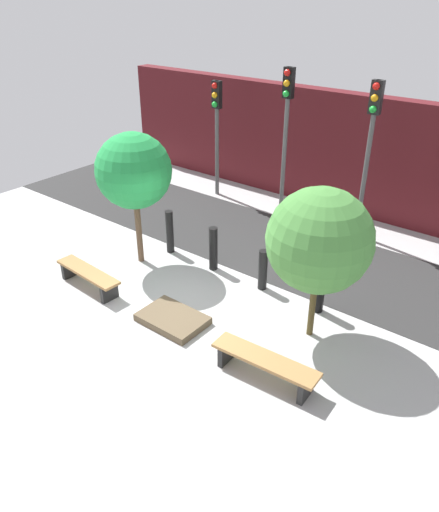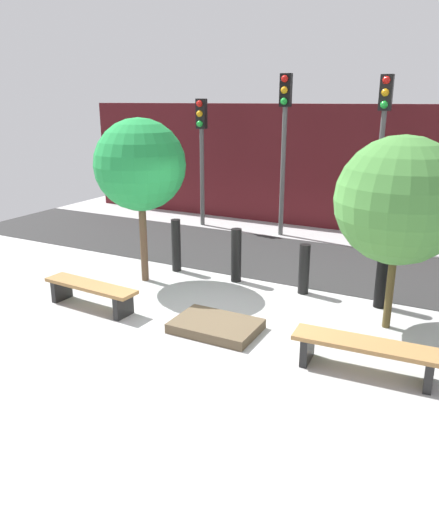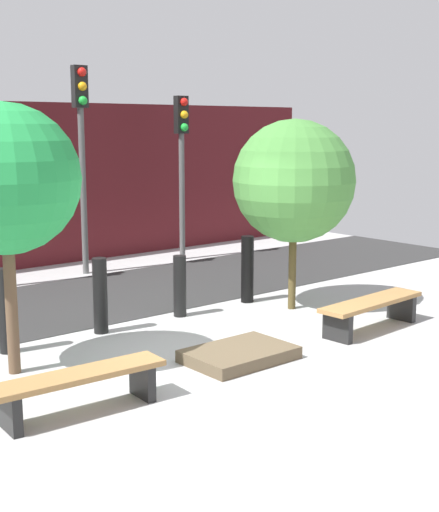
{
  "view_description": "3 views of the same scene",
  "coord_description": "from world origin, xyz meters",
  "px_view_note": "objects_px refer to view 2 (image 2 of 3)",
  "views": [
    {
      "loc": [
        5.72,
        -5.78,
        5.97
      ],
      "look_at": [
        0.57,
        0.73,
        1.37
      ],
      "focal_mm": 35.0,
      "sensor_mm": 36.0,
      "label": 1
    },
    {
      "loc": [
        3.31,
        -6.26,
        3.43
      ],
      "look_at": [
        -0.3,
        0.64,
        0.98
      ],
      "focal_mm": 35.0,
      "sensor_mm": 36.0,
      "label": 2
    },
    {
      "loc": [
        -5.6,
        -6.35,
        2.86
      ],
      "look_at": [
        0.33,
        0.74,
        1.17
      ],
      "focal_mm": 50.0,
      "sensor_mm": 36.0,
      "label": 3
    }
  ],
  "objects_px": {
    "traffic_light_mid_west": "(284,127)",
    "traffic_light_mid_east": "(382,132)",
    "bollard_left": "(236,255)",
    "bollard_far_left": "(176,245)",
    "tree_behind_right_bench": "(399,201)",
    "tree_behind_left_bench": "(140,165)",
    "bollard_center": "(304,269)",
    "planter_bed": "(216,326)",
    "bollard_right": "(382,277)",
    "traffic_light_west": "(201,139)",
    "bench_right": "(366,351)",
    "bench_left": "(91,291)"
  },
  "relations": [
    {
      "from": "bollard_left",
      "to": "traffic_light_west",
      "type": "height_order",
      "value": "traffic_light_west"
    },
    {
      "from": "bollard_far_left",
      "to": "traffic_light_west",
      "type": "distance_m",
      "value": 4.43
    },
    {
      "from": "bench_left",
      "to": "tree_behind_right_bench",
      "type": "height_order",
      "value": "tree_behind_right_bench"
    },
    {
      "from": "tree_behind_right_bench",
      "to": "bollard_center",
      "type": "relative_size",
      "value": 3.17
    },
    {
      "from": "tree_behind_left_bench",
      "to": "traffic_light_mid_east",
      "type": "distance_m",
      "value": 5.73
    },
    {
      "from": "planter_bed",
      "to": "bollard_left",
      "type": "distance_m",
      "value": 2.3
    },
    {
      "from": "bench_left",
      "to": "bench_right",
      "type": "bearing_deg",
      "value": 3.37
    },
    {
      "from": "bench_left",
      "to": "bollard_center",
      "type": "height_order",
      "value": "bollard_center"
    },
    {
      "from": "tree_behind_right_bench",
      "to": "tree_behind_left_bench",
      "type": "bearing_deg",
      "value": 180.0
    },
    {
      "from": "planter_bed",
      "to": "bench_left",
      "type": "bearing_deg",
      "value": -175.07
    },
    {
      "from": "traffic_light_mid_west",
      "to": "traffic_light_mid_east",
      "type": "relative_size",
      "value": 1.02
    },
    {
      "from": "traffic_light_west",
      "to": "traffic_light_mid_east",
      "type": "distance_m",
      "value": 4.77
    },
    {
      "from": "bench_left",
      "to": "planter_bed",
      "type": "distance_m",
      "value": 2.34
    },
    {
      "from": "tree_behind_right_bench",
      "to": "traffic_light_west",
      "type": "relative_size",
      "value": 0.86
    },
    {
      "from": "tree_behind_left_bench",
      "to": "bollard_far_left",
      "type": "relative_size",
      "value": 2.85
    },
    {
      "from": "tree_behind_left_bench",
      "to": "bollard_far_left",
      "type": "xyz_separation_m",
      "value": [
        0.25,
        0.78,
        -1.72
      ]
    },
    {
      "from": "tree_behind_left_bench",
      "to": "traffic_light_mid_west",
      "type": "xyz_separation_m",
      "value": [
        1.13,
        4.51,
        0.51
      ]
    },
    {
      "from": "traffic_light_mid_east",
      "to": "bench_left",
      "type": "bearing_deg",
      "value": -119.98
    },
    {
      "from": "tree_behind_left_bench",
      "to": "bollard_center",
      "type": "distance_m",
      "value": 3.59
    },
    {
      "from": "planter_bed",
      "to": "tree_behind_left_bench",
      "type": "bearing_deg",
      "value": 149.49
    },
    {
      "from": "bench_right",
      "to": "bollard_left",
      "type": "bearing_deg",
      "value": 138.72
    },
    {
      "from": "bench_left",
      "to": "bollard_left",
      "type": "bearing_deg",
      "value": 58.57
    },
    {
      "from": "bench_right",
      "to": "bollard_right",
      "type": "xyz_separation_m",
      "value": [
        -0.25,
        2.34,
        0.23
      ]
    },
    {
      "from": "bollard_far_left",
      "to": "traffic_light_mid_west",
      "type": "bearing_deg",
      "value": 76.72
    },
    {
      "from": "bench_right",
      "to": "bollard_center",
      "type": "relative_size",
      "value": 2.06
    },
    {
      "from": "tree_behind_left_bench",
      "to": "tree_behind_right_bench",
      "type": "relative_size",
      "value": 1.05
    },
    {
      "from": "bench_left",
      "to": "traffic_light_mid_west",
      "type": "height_order",
      "value": "traffic_light_mid_west"
    },
    {
      "from": "planter_bed",
      "to": "traffic_light_mid_east",
      "type": "height_order",
      "value": "traffic_light_mid_east"
    },
    {
      "from": "tree_behind_left_bench",
      "to": "traffic_light_mid_east",
      "type": "bearing_deg",
      "value": 52.15
    },
    {
      "from": "traffic_light_west",
      "to": "traffic_light_mid_west",
      "type": "xyz_separation_m",
      "value": [
        2.38,
        0.0,
        0.37
      ]
    },
    {
      "from": "bollard_left",
      "to": "bollard_right",
      "type": "xyz_separation_m",
      "value": [
        2.76,
        0.0,
        0.02
      ]
    },
    {
      "from": "bollard_far_left",
      "to": "tree_behind_right_bench",
      "type": "bearing_deg",
      "value": -10.04
    },
    {
      "from": "bollard_far_left",
      "to": "planter_bed",
      "type": "bearing_deg",
      "value": -46.0
    },
    {
      "from": "planter_bed",
      "to": "traffic_light_mid_east",
      "type": "bearing_deg",
      "value": 78.57
    },
    {
      "from": "tree_behind_right_bench",
      "to": "bollard_right",
      "type": "xyz_separation_m",
      "value": [
        -0.25,
        0.78,
        -1.47
      ]
    },
    {
      "from": "bollard_center",
      "to": "traffic_light_mid_east",
      "type": "bearing_deg",
      "value": 82.4
    },
    {
      "from": "tree_behind_left_bench",
      "to": "bollard_center",
      "type": "bearing_deg",
      "value": 14.49
    },
    {
      "from": "planter_bed",
      "to": "tree_behind_right_bench",
      "type": "xyz_separation_m",
      "value": [
        2.32,
        1.37,
        1.94
      ]
    },
    {
      "from": "traffic_light_mid_west",
      "to": "traffic_light_mid_east",
      "type": "xyz_separation_m",
      "value": [
        2.38,
        -0.0,
        -0.04
      ]
    },
    {
      "from": "bench_right",
      "to": "traffic_light_mid_west",
      "type": "distance_m",
      "value": 7.43
    },
    {
      "from": "planter_bed",
      "to": "traffic_light_mid_west",
      "type": "distance_m",
      "value": 6.58
    },
    {
      "from": "bollard_left",
      "to": "traffic_light_mid_west",
      "type": "bearing_deg",
      "value": 97.6
    },
    {
      "from": "traffic_light_west",
      "to": "tree_behind_right_bench",
      "type": "bearing_deg",
      "value": -37.48
    },
    {
      "from": "bench_left",
      "to": "bollard_left",
      "type": "xyz_separation_m",
      "value": [
        1.63,
        2.34,
        0.22
      ]
    },
    {
      "from": "tree_behind_left_bench",
      "to": "planter_bed",
      "type": "bearing_deg",
      "value": -30.51
    },
    {
      "from": "tree_behind_left_bench",
      "to": "traffic_light_mid_east",
      "type": "relative_size",
      "value": 0.79
    },
    {
      "from": "bollard_left",
      "to": "traffic_light_mid_east",
      "type": "xyz_separation_m",
      "value": [
        1.88,
        3.74,
        2.19
      ]
    },
    {
      "from": "bench_right",
      "to": "tree_behind_left_bench",
      "type": "bearing_deg",
      "value": 157.97
    },
    {
      "from": "traffic_light_mid_west",
      "to": "tree_behind_right_bench",
      "type": "bearing_deg",
      "value": -52.15
    },
    {
      "from": "planter_bed",
      "to": "bollard_right",
      "type": "relative_size",
      "value": 1.19
    }
  ]
}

